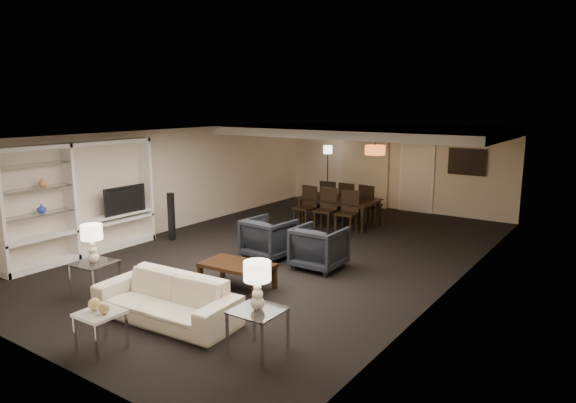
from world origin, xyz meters
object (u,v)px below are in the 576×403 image
Objects in this scene: side_table_right at (258,331)px; table_lamp_left at (92,244)px; table_lamp_right at (257,286)px; chair_fr at (370,204)px; television at (122,199)px; chair_nl at (305,207)px; armchair_right at (319,247)px; pendant_light at (375,150)px; marble_table at (101,330)px; floor_lamp at (327,176)px; sofa at (166,299)px; side_table_left at (95,279)px; floor_speaker at (171,216)px; chair_nr at (347,213)px; coffee_table at (237,276)px; armchair_left at (269,238)px; vase_amber at (43,182)px; dining_table at (338,212)px; chair_nm at (325,210)px; chair_fl at (330,199)px; chair_fm at (350,202)px; vase_blue at (41,208)px.

table_lamp_left is at bearing 180.00° from side_table_right.
table_lamp_right is 7.46m from chair_fr.
television is 1.00× the size of chair_nl.
pendant_light is at bearing -80.01° from armchair_right.
marble_table is 10.12m from floor_lamp.
side_table_right is (1.70, 0.00, -0.04)m from sofa.
marble_table is 0.49× the size of chair_nl.
side_table_left is 3.45m from table_lamp_right.
floor_speaker is 0.60× the size of floor_lamp.
television is at bearing -131.41° from floor_speaker.
sofa is 2.13× the size of chair_nr.
floor_speaker is (-3.87, -0.17, 0.14)m from armchair_right.
floor_speaker is at bearing 1.39° from armchair_right.
coffee_table is 2.43m from table_lamp_left.
coffee_table is 1.34× the size of armchair_left.
floor_lamp is at bearing 123.23° from chair_nr.
vase_amber reaches higher than table_lamp_right.
table_lamp_left is at bearing 180.00° from table_lamp_right.
dining_table is (2.96, 4.37, -0.70)m from television.
chair_nl is 1.20m from chair_nr.
side_table_right is 6.68m from chair_nl.
table_lamp_right is 1.24× the size of marble_table.
television is at bearing 158.26° from table_lamp_right.
pendant_light is at bearing 104.49° from side_table_right.
vase_amber is 6.06m from chair_nl.
dining_table is 1.92× the size of chair_fr.
chair_fr is at bearing 85.28° from chair_nr.
side_table_right is 6.21m from chair_nr.
vase_amber is at bearing -99.63° from floor_lamp.
table_lamp_left is at bearing -102.89° from chair_nm.
floor_lamp is (0.87, 5.58, 0.36)m from floor_speaker.
coffee_table is 1.11× the size of floor_speaker.
coffee_table is 2.40× the size of marble_table.
chair_fl is (-1.42, 7.20, 0.20)m from sofa.
armchair_right is at bearing 108.43° from side_table_right.
table_lamp_left is at bearing 84.82° from chair_fm.
chair_fr is (0.60, 0.00, 0.00)m from chair_fm.
dining_table is 1.92× the size of chair_fm.
chair_nm is at bearing -38.46° from television.
chair_fm is at bearing 66.38° from vase_blue.
pendant_light is at bearing 78.40° from table_lamp_left.
table_lamp_right reaches higher than side_table_left.
armchair_left is 1.49× the size of side_table_left.
vase_blue is (-3.21, -2.92, 0.74)m from armchair_left.
vase_amber is 0.09× the size of floor_lamp.
chair_fm is (-1.42, 3.90, 0.11)m from armchair_right.
marble_table is (-1.70, -1.10, -0.63)m from table_lamp_right.
side_table_left is (-1.50, -7.33, -1.64)m from pendant_light.
vase_blue is (-0.03, -1.81, 0.10)m from television.
chair_fm reaches higher than sofa.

